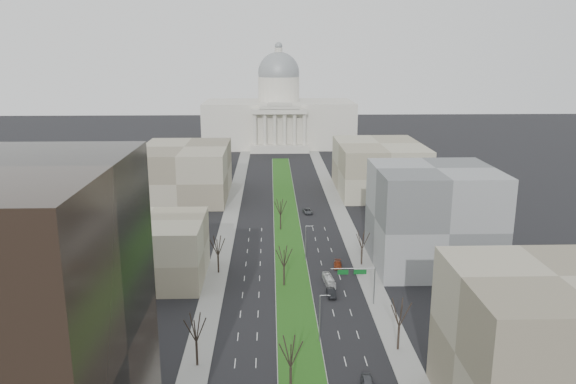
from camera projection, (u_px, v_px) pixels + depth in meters
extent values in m
plane|color=black|center=(287.00, 230.00, 163.32)|extent=(600.00, 600.00, 0.00)
cube|color=#999993|center=(288.00, 231.00, 162.33)|extent=(8.00, 222.00, 0.15)
cube|color=#144512|center=(288.00, 230.00, 162.31)|extent=(7.70, 221.70, 0.06)
cube|color=gray|center=(220.00, 262.00, 138.53)|extent=(5.00, 330.00, 0.15)
cube|color=gray|center=(361.00, 260.00, 139.62)|extent=(5.00, 330.00, 0.15)
cube|color=beige|center=(279.00, 123.00, 305.70)|extent=(80.00, 40.00, 24.00)
cube|color=beige|center=(280.00, 149.00, 285.87)|extent=(30.00, 6.00, 4.00)
cube|color=beige|center=(280.00, 111.00, 281.21)|extent=(28.00, 5.00, 2.50)
cube|color=beige|center=(280.00, 107.00, 280.72)|extent=(20.00, 5.00, 1.80)
cube|color=beige|center=(280.00, 104.00, 280.32)|extent=(12.00, 5.00, 1.60)
cylinder|color=beige|center=(279.00, 90.00, 301.28)|extent=(22.00, 22.00, 14.00)
sphere|color=gray|center=(279.00, 73.00, 299.07)|extent=(22.00, 22.00, 22.00)
cylinder|color=beige|center=(279.00, 52.00, 296.37)|extent=(4.00, 4.00, 4.00)
sphere|color=gray|center=(279.00, 46.00, 295.63)|extent=(4.00, 4.00, 4.00)
cylinder|color=beige|center=(255.00, 129.00, 283.03)|extent=(2.00, 2.00, 16.00)
cylinder|color=beige|center=(265.00, 129.00, 283.19)|extent=(2.00, 2.00, 16.00)
cylinder|color=beige|center=(275.00, 129.00, 283.34)|extent=(2.00, 2.00, 16.00)
cylinder|color=beige|center=(285.00, 129.00, 283.50)|extent=(2.00, 2.00, 16.00)
cylinder|color=beige|center=(294.00, 129.00, 283.65)|extent=(2.00, 2.00, 16.00)
cylinder|color=beige|center=(304.00, 129.00, 283.81)|extent=(2.00, 2.00, 16.00)
cube|color=gray|center=(146.00, 250.00, 126.66)|extent=(26.00, 22.00, 14.00)
cube|color=gray|center=(549.00, 351.00, 76.38)|extent=(26.00, 24.00, 22.00)
cube|color=slate|center=(433.00, 217.00, 134.30)|extent=(28.00, 26.00, 24.00)
cube|color=gray|center=(185.00, 172.00, 198.77)|extent=(30.00, 40.00, 18.00)
cube|color=gray|center=(379.00, 167.00, 205.80)|extent=(30.00, 40.00, 18.00)
cylinder|color=black|center=(197.00, 354.00, 92.49)|extent=(0.40, 0.40, 4.32)
cylinder|color=black|center=(218.00, 264.00, 131.26)|extent=(0.40, 0.40, 4.22)
cylinder|color=black|center=(398.00, 338.00, 97.43)|extent=(0.40, 0.40, 4.42)
cylinder|color=black|center=(362.00, 257.00, 136.23)|extent=(0.40, 0.40, 4.03)
cylinder|color=black|center=(291.00, 380.00, 85.22)|extent=(0.40, 0.40, 4.32)
cylinder|color=black|center=(284.00, 277.00, 123.97)|extent=(0.40, 0.40, 4.32)
cylinder|color=black|center=(281.00, 223.00, 162.73)|extent=(0.40, 0.40, 4.32)
cylinder|color=gray|center=(320.00, 319.00, 99.35)|extent=(0.20, 0.20, 9.00)
cylinder|color=gray|center=(325.00, 295.00, 98.25)|extent=(1.80, 0.12, 0.12)
cylinder|color=gray|center=(306.00, 244.00, 138.11)|extent=(0.20, 0.20, 9.00)
cylinder|color=gray|center=(309.00, 226.00, 137.00)|extent=(1.80, 0.12, 0.12)
cylinder|color=gray|center=(374.00, 286.00, 114.40)|extent=(0.24, 0.24, 8.00)
cylinder|color=gray|center=(353.00, 268.00, 113.27)|extent=(9.00, 0.18, 0.18)
cube|color=#0C591E|center=(360.00, 272.00, 113.59)|extent=(2.60, 0.08, 1.00)
cube|color=#0C591E|center=(343.00, 272.00, 113.49)|extent=(2.20, 0.08, 1.00)
imported|color=#494B50|center=(368.00, 383.00, 86.90)|extent=(2.06, 4.67, 1.56)
imported|color=black|center=(331.00, 293.00, 119.08)|extent=(1.84, 4.85, 1.58)
imported|color=maroon|center=(338.00, 265.00, 135.01)|extent=(2.31, 4.76, 1.34)
imported|color=#43454A|center=(308.00, 211.00, 179.81)|extent=(3.31, 5.69, 1.49)
imported|color=white|center=(329.00, 280.00, 124.98)|extent=(2.42, 7.20, 1.97)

